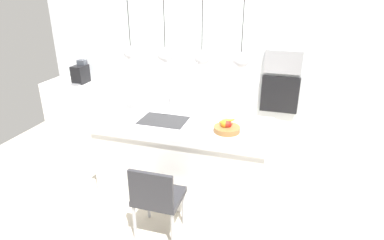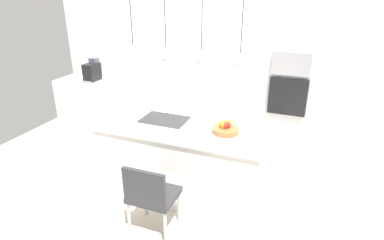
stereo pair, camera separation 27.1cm
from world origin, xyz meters
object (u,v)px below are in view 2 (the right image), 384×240
Objects in this scene: coffee_machine at (92,71)px; chair_near at (151,195)px; oven at (288,97)px; microwave at (292,64)px; fruit_bowl at (225,128)px.

coffee_machine is 0.46× the size of chair_near.
coffee_machine is at bearing 136.97° from chair_near.
chair_near is (2.29, -2.13, -0.55)m from coffee_machine.
oven is at bearing 67.14° from chair_near.
microwave is at bearing 67.14° from chair_near.
coffee_machine reaches higher than fruit_bowl.
fruit_bowl is 0.77× the size of coffee_machine.
chair_near is at bearing -112.86° from microwave.
microwave is 0.65× the size of chair_near.
oven is 0.67× the size of chair_near.
fruit_bowl is 1.06m from chair_near.
chair_near is (-0.54, -0.76, -0.50)m from fruit_bowl.
oven is at bearing 5.13° from coffee_machine.
microwave is 2.79m from chair_near.
oven is at bearing 73.64° from fruit_bowl.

